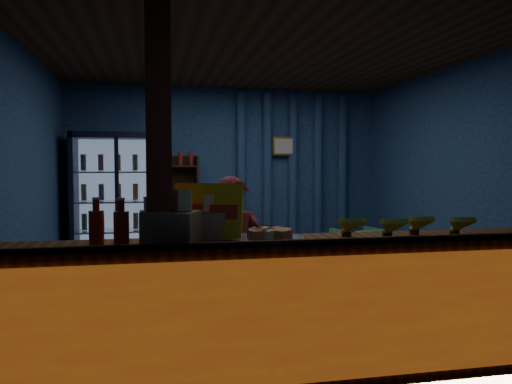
% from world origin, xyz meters
% --- Properties ---
extents(ground, '(4.60, 4.60, 0.00)m').
position_xyz_m(ground, '(0.00, 0.00, 0.00)').
color(ground, '#515154').
rests_on(ground, ground).
extents(room_walls, '(4.60, 4.60, 4.60)m').
position_xyz_m(room_walls, '(0.00, 0.00, 1.57)').
color(room_walls, navy).
rests_on(room_walls, ground).
extents(counter, '(4.40, 0.57, 0.99)m').
position_xyz_m(counter, '(0.00, -1.91, 0.48)').
color(counter, brown).
rests_on(counter, ground).
extents(support_post, '(0.16, 0.16, 2.60)m').
position_xyz_m(support_post, '(-1.05, -1.90, 1.30)').
color(support_post, maroon).
rests_on(support_post, ground).
extents(beverage_cooler, '(1.20, 0.62, 1.90)m').
position_xyz_m(beverage_cooler, '(-1.55, 1.92, 0.93)').
color(beverage_cooler, black).
rests_on(beverage_cooler, ground).
extents(bottle_shelf, '(0.50, 0.28, 1.60)m').
position_xyz_m(bottle_shelf, '(-0.70, 2.06, 0.79)').
color(bottle_shelf, '#321E0F').
rests_on(bottle_shelf, ground).
extents(curtain_folds, '(1.74, 0.14, 2.50)m').
position_xyz_m(curtain_folds, '(1.00, 2.14, 1.30)').
color(curtain_folds, navy).
rests_on(curtain_folds, room_walls).
extents(framed_picture, '(0.36, 0.04, 0.28)m').
position_xyz_m(framed_picture, '(0.85, 2.10, 1.75)').
color(framed_picture, '#B5802D').
rests_on(framed_picture, room_walls).
extents(shopkeeper, '(0.54, 0.38, 1.37)m').
position_xyz_m(shopkeeper, '(-0.47, -1.34, 0.69)').
color(shopkeeper, maroon).
rests_on(shopkeeper, ground).
extents(green_chair, '(0.74, 0.76, 0.59)m').
position_xyz_m(green_chair, '(1.74, 1.33, 0.29)').
color(green_chair, '#5EBD6F').
rests_on(green_chair, ground).
extents(side_table, '(0.68, 0.56, 0.65)m').
position_xyz_m(side_table, '(0.40, 1.47, 0.27)').
color(side_table, '#321E0F').
rests_on(side_table, ground).
extents(yellow_sign, '(0.49, 0.26, 0.39)m').
position_xyz_m(yellow_sign, '(-0.72, -1.77, 1.14)').
color(yellow_sign, gold).
rests_on(yellow_sign, counter).
extents(soda_bottles, '(0.41, 0.17, 0.31)m').
position_xyz_m(soda_bottles, '(-1.28, -1.92, 1.07)').
color(soda_bottles, '#B31E0B').
rests_on(soda_bottles, counter).
extents(snack_box_left, '(0.41, 0.38, 0.35)m').
position_xyz_m(snack_box_left, '(-0.97, -1.95, 1.07)').
color(snack_box_left, '#A67A50').
rests_on(snack_box_left, counter).
extents(snack_box_centre, '(0.32, 0.27, 0.31)m').
position_xyz_m(snack_box_centre, '(-0.65, -1.73, 1.06)').
color(snack_box_centre, '#A67A50').
rests_on(snack_box_centre, counter).
extents(pastry_tray, '(0.51, 0.51, 0.08)m').
position_xyz_m(pastry_tray, '(-0.35, -1.94, 0.98)').
color(pastry_tray, silver).
rests_on(pastry_tray, counter).
extents(banana_bunches, '(1.03, 0.30, 0.17)m').
position_xyz_m(banana_bunches, '(0.66, -1.93, 1.03)').
color(banana_bunches, gold).
rests_on(banana_bunches, counter).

